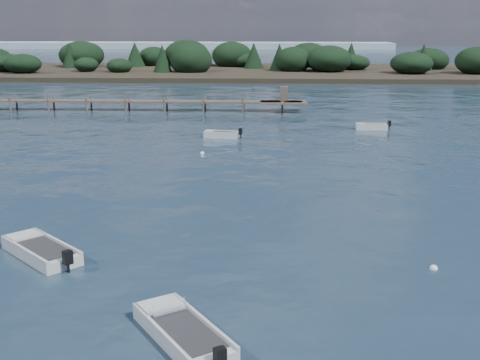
# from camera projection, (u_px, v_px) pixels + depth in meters

# --- Properties ---
(ground) EXTENTS (400.00, 400.00, 0.00)m
(ground) POSITION_uv_depth(u_px,v_px,m) (251.00, 98.00, 77.25)
(ground) COLOR #152431
(ground) RESTS_ON ground
(tender_far_white) EXTENTS (3.24, 1.59, 1.09)m
(tender_far_white) POSITION_uv_depth(u_px,v_px,m) (222.00, 136.00, 50.20)
(tender_far_white) COLOR #A5AAAC
(tender_far_white) RESTS_ON ground
(dinghy_mid_grey) EXTENTS (4.01, 3.89, 1.11)m
(dinghy_mid_grey) POSITION_uv_depth(u_px,v_px,m) (41.00, 253.00, 24.38)
(dinghy_mid_grey) COLOR #A5AAAC
(dinghy_mid_grey) RESTS_ON ground
(tender_far_grey_b) EXTENTS (3.11, 1.22, 1.06)m
(tender_far_grey_b) POSITION_uv_depth(u_px,v_px,m) (371.00, 128.00, 54.13)
(tender_far_grey_b) COLOR #A5AAAC
(tender_far_grey_b) RESTS_ON ground
(dinghy_near_olive) EXTENTS (3.57, 4.23, 1.08)m
(dinghy_near_olive) POSITION_uv_depth(u_px,v_px,m) (183.00, 335.00, 17.96)
(dinghy_near_olive) COLOR #A5AAAC
(dinghy_near_olive) RESTS_ON ground
(buoy_b) EXTENTS (0.32, 0.32, 0.32)m
(buoy_b) POSITION_uv_depth(u_px,v_px,m) (434.00, 269.00, 23.17)
(buoy_b) COLOR silver
(buoy_b) RESTS_ON ground
(buoy_c) EXTENTS (0.32, 0.32, 0.32)m
(buoy_c) POSITION_uv_depth(u_px,v_px,m) (19.00, 253.00, 24.83)
(buoy_c) COLOR silver
(buoy_c) RESTS_ON ground
(buoy_e) EXTENTS (0.32, 0.32, 0.32)m
(buoy_e) POSITION_uv_depth(u_px,v_px,m) (202.00, 154.00, 43.99)
(buoy_e) COLOR silver
(buoy_e) RESTS_ON ground
(jetty) EXTENTS (64.50, 3.20, 3.40)m
(jetty) POSITION_uv_depth(u_px,v_px,m) (51.00, 101.00, 66.47)
(jetty) COLOR brown
(jetty) RESTS_ON ground
(far_headland) EXTENTS (190.00, 40.00, 5.80)m
(far_headland) POSITION_uv_depth(u_px,v_px,m) (389.00, 64.00, 114.19)
(far_headland) COLOR black
(far_headland) RESTS_ON ground
(distant_haze) EXTENTS (280.00, 20.00, 2.40)m
(distant_haze) POSITION_uv_depth(u_px,v_px,m) (45.00, 48.00, 246.11)
(distant_haze) COLOR #8297A1
(distant_haze) RESTS_ON ground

